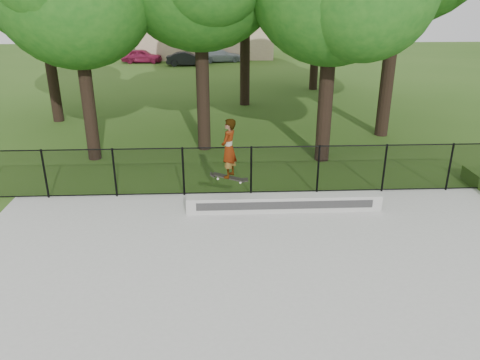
{
  "coord_description": "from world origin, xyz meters",
  "views": [
    {
      "loc": [
        -0.94,
        -6.97,
        5.75
      ],
      "look_at": [
        -0.41,
        4.2,
        1.2
      ],
      "focal_mm": 35.0,
      "sensor_mm": 36.0,
      "label": 1
    }
  ],
  "objects_px": {
    "car_c": "(220,55)",
    "car_a": "(142,56)",
    "grind_ledge": "(284,203)",
    "car_b": "(187,59)",
    "skater_airborne": "(229,150)"
  },
  "relations": [
    {
      "from": "car_c",
      "to": "car_a",
      "type": "bearing_deg",
      "value": 79.13
    },
    {
      "from": "grind_ledge",
      "to": "car_b",
      "type": "relative_size",
      "value": 1.78
    },
    {
      "from": "car_b",
      "to": "skater_airborne",
      "type": "xyz_separation_m",
      "value": [
        2.73,
        -27.64,
        1.34
      ]
    },
    {
      "from": "car_a",
      "to": "car_c",
      "type": "height_order",
      "value": "car_a"
    },
    {
      "from": "car_b",
      "to": "car_c",
      "type": "relative_size",
      "value": 0.87
    },
    {
      "from": "car_a",
      "to": "car_b",
      "type": "relative_size",
      "value": 1.11
    },
    {
      "from": "grind_ledge",
      "to": "skater_airborne",
      "type": "bearing_deg",
      "value": -177.18
    },
    {
      "from": "grind_ledge",
      "to": "car_a",
      "type": "bearing_deg",
      "value": 105.54
    },
    {
      "from": "grind_ledge",
      "to": "skater_airborne",
      "type": "height_order",
      "value": "skater_airborne"
    },
    {
      "from": "car_b",
      "to": "car_a",
      "type": "bearing_deg",
      "value": 64.69
    },
    {
      "from": "car_a",
      "to": "skater_airborne",
      "type": "height_order",
      "value": "skater_airborne"
    },
    {
      "from": "car_b",
      "to": "skater_airborne",
      "type": "bearing_deg",
      "value": -174.81
    },
    {
      "from": "car_a",
      "to": "car_c",
      "type": "relative_size",
      "value": 0.97
    },
    {
      "from": "grind_ledge",
      "to": "car_c",
      "type": "relative_size",
      "value": 1.55
    },
    {
      "from": "skater_airborne",
      "to": "car_c",
      "type": "bearing_deg",
      "value": 90.06
    }
  ]
}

